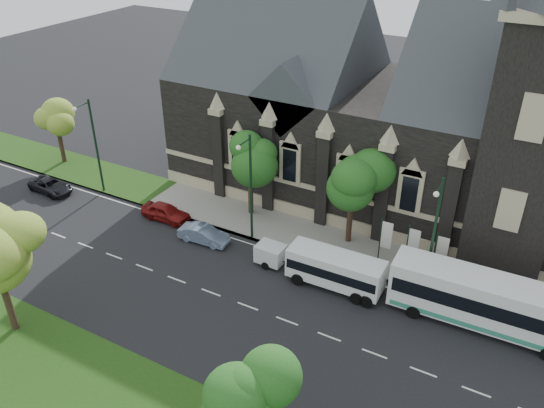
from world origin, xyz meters
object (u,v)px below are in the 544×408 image
Objects in this scene: banner_flag_right at (439,253)px; shuttle_bus at (336,269)px; street_lamp_far at (94,142)px; tree_park_east at (256,390)px; car_far_black at (51,186)px; tree_walk_far at (59,120)px; tree_walk_left at (253,153)px; banner_flag_left at (384,237)px; street_lamp_mid at (249,183)px; street_lamp_near at (434,232)px; box_trailer at (271,254)px; car_far_red at (166,212)px; tree_walk_right at (357,177)px; sedan at (204,234)px; banner_flag_center at (411,245)px; tour_coach at (491,303)px.

shuttle_bus is (-6.00, -4.17, -0.86)m from banner_flag_right.
street_lamp_far is 1.31× the size of shuttle_bus.
car_far_black is (-30.42, 14.26, -3.99)m from tree_park_east.
shuttle_bus is at bearing -9.45° from tree_walk_far.
tree_walk_left reaches higher than tree_park_east.
street_lamp_mid is at bearing -169.50° from banner_flag_left.
tree_walk_left is at bearing 171.98° from banner_flag_left.
banner_flag_left is 0.89× the size of car_far_black.
tree_walk_far is at bearing 38.44° from car_far_black.
street_lamp_near is 2.96× the size of box_trailer.
tree_walk_far reaches higher than shuttle_bus.
tree_walk_left is at bearing 1.37° from tree_walk_far.
tree_walk_far is at bearing 178.03° from banner_flag_left.
street_lamp_far is 19.57m from box_trailer.
car_far_red is at bearing -6.23° from street_lamp_far.
tree_walk_right is at bearing 8.86° from street_lamp_far.
banner_flag_center is at bearing -79.64° from sedan.
street_lamp_near is 2.08× the size of car_far_red.
tree_walk_right is at bearing 26.65° from street_lamp_mid.
banner_flag_left is 4.70m from shuttle_bus.
tour_coach is at bearing -6.02° from tree_walk_far.
car_far_red is (-18.11, -2.80, -1.64)m from banner_flag_left.
tour_coach reaches higher than sedan.
tree_park_east is 2.07× the size of box_trailer.
street_lamp_mid is at bearing 0.00° from street_lamp_far.
street_lamp_near is 3.74m from banner_flag_center.
banner_flag_right is at bearing 81.44° from street_lamp_near.
tree_walk_left is 9.03m from car_far_red.
street_lamp_mid is 5.57m from box_trailer.
tour_coach is (8.15, -3.28, -0.40)m from banner_flag_left.
tree_park_east reaches higher than banner_flag_center.
tree_park_east is 0.81× the size of tree_walk_right.
street_lamp_mid reaches higher than sedan.
tree_walk_far reaches higher than sedan.
banner_flag_center is at bearing 8.82° from street_lamp_mid.
car_far_red is at bearing 177.43° from tour_coach.
shuttle_bus reaches higher than car_far_red.
tree_walk_right is 0.62× the size of tour_coach.
street_lamp_near is at bearing 161.25° from tour_coach.
banner_flag_left is 0.58× the size of shuttle_bus.
street_lamp_far is 1.99× the size of car_far_black.
banner_flag_left is at bearing 180.00° from banner_flag_center.
banner_flag_right is at bearing 140.12° from tour_coach.
tree_park_east is 1.39× the size of car_far_black.
street_lamp_near reaches higher than tree_walk_far.
tree_park_east reaches higher than shuttle_bus.
tour_coach is (34.43, -1.38, -3.13)m from street_lamp_far.
street_lamp_far is 2.25× the size of banner_flag_center.
tree_walk_right is 6.36m from banner_flag_center.
tour_coach is 10.20m from shuttle_bus.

